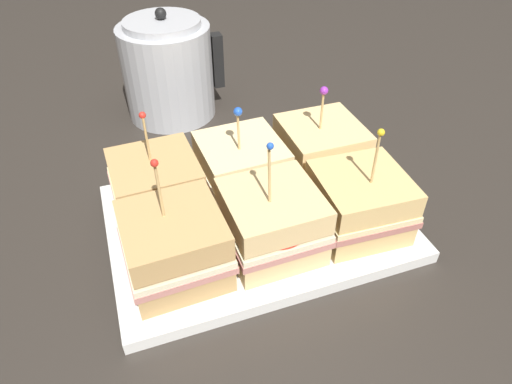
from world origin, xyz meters
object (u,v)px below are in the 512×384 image
object	(u,v)px
sandwich_back_center	(241,167)
kettle_steel	(168,70)
sandwich_front_left	(175,246)
sandwich_back_left	(157,186)
sandwich_back_right	(320,151)
serving_platter	(256,222)
sandwich_front_center	(274,222)
sandwich_front_right	(359,203)

from	to	relation	value
sandwich_back_center	kettle_steel	world-z (taller)	kettle_steel
sandwich_front_left	sandwich_back_center	bearing A→B (deg)	45.29
sandwich_back_left	sandwich_back_right	world-z (taller)	sandwich_back_left
serving_platter	sandwich_front_left	world-z (taller)	sandwich_front_left
sandwich_front_center	sandwich_back_left	xyz separation A→B (m)	(-0.13, 0.12, -0.00)
sandwich_front_left	sandwich_front_right	xyz separation A→B (m)	(0.25, -0.00, -0.00)
sandwich_front_right	kettle_steel	bearing A→B (deg)	111.68
serving_platter	kettle_steel	xyz separation A→B (m)	(-0.05, 0.36, 0.08)
sandwich_front_left	kettle_steel	xyz separation A→B (m)	(0.08, 0.42, 0.03)
sandwich_back_left	sandwich_back_center	distance (m)	0.12
serving_platter	sandwich_back_right	world-z (taller)	sandwich_back_right
sandwich_front_center	sandwich_front_right	distance (m)	0.12
serving_platter	sandwich_front_right	world-z (taller)	sandwich_front_right
sandwich_front_left	sandwich_back_center	xyz separation A→B (m)	(0.12, 0.12, -0.00)
sandwich_front_right	sandwich_back_left	size ratio (longest dim) A/B	1.03
sandwich_front_center	serving_platter	bearing A→B (deg)	92.44
serving_platter	sandwich_back_right	bearing A→B (deg)	26.23
kettle_steel	serving_platter	bearing A→B (deg)	-82.88
sandwich_back_left	sandwich_back_center	size ratio (longest dim) A/B	1.06
sandwich_front_left	sandwich_back_right	world-z (taller)	sandwich_front_left
sandwich_back_right	sandwich_front_left	bearing A→B (deg)	-153.83
sandwich_front_right	sandwich_front_left	bearing A→B (deg)	179.71
serving_platter	sandwich_front_right	distance (m)	0.15
serving_platter	kettle_steel	bearing A→B (deg)	97.12
sandwich_front_left	sandwich_back_left	xyz separation A→B (m)	(-0.00, 0.12, -0.00)
sandwich_back_center	sandwich_front_left	bearing A→B (deg)	-134.71
sandwich_front_left	kettle_steel	distance (m)	0.43
sandwich_back_left	sandwich_front_left	bearing A→B (deg)	-89.81
sandwich_front_left	kettle_steel	size ratio (longest dim) A/B	0.81
sandwich_back_center	kettle_steel	bearing A→B (deg)	98.67
sandwich_front_left	serving_platter	bearing A→B (deg)	26.10
sandwich_front_right	sandwich_back_left	bearing A→B (deg)	153.48
sandwich_front_center	sandwich_front_left	bearing A→B (deg)	-179.91
sandwich_back_center	sandwich_back_left	bearing A→B (deg)	-178.74
serving_platter	sandwich_back_center	size ratio (longest dim) A/B	2.75
sandwich_back_left	serving_platter	bearing A→B (deg)	-26.49
sandwich_front_left	sandwich_back_right	size ratio (longest dim) A/B	1.07
sandwich_front_right	sandwich_back_center	size ratio (longest dim) A/B	1.09
sandwich_front_center	sandwich_front_right	bearing A→B (deg)	-0.68
sandwich_front_left	sandwich_back_left	world-z (taller)	sandwich_front_left
kettle_steel	sandwich_front_center	bearing A→B (deg)	-83.54
kettle_steel	sandwich_front_right	bearing A→B (deg)	-68.32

